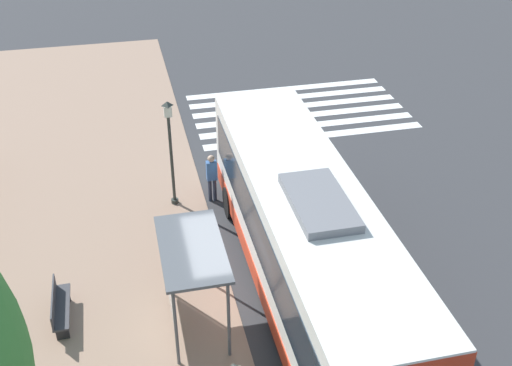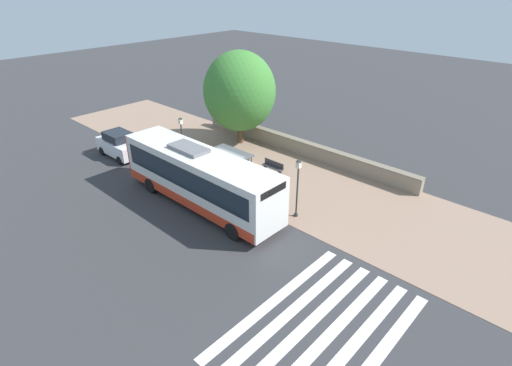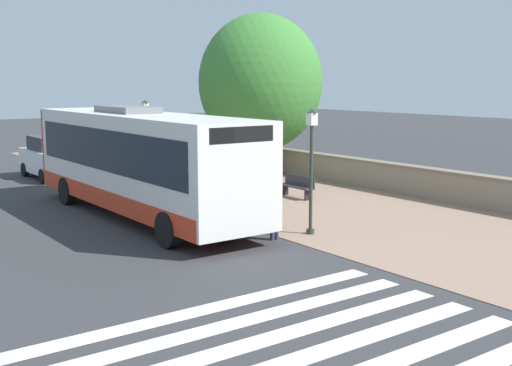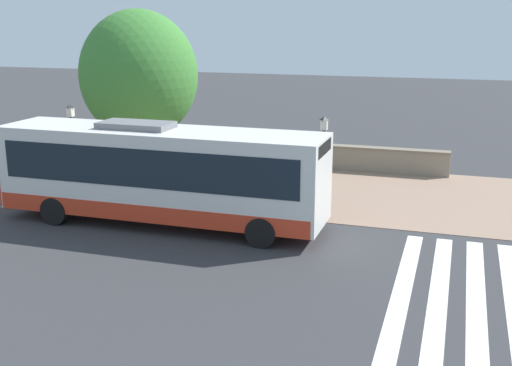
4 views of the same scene
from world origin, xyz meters
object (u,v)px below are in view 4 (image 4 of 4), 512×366
Objects in this scene: bus at (160,173)px; shade_tree at (139,75)px; pedestrian at (312,197)px; street_lamp_near at (72,140)px; street_lamp_far at (323,157)px; bench at (233,172)px; bus_shelter at (185,152)px.

shade_tree is (-8.94, -5.44, 2.51)m from bus.
pedestrian is 10.72m from street_lamp_near.
street_lamp_far is (0.05, 10.68, 0.00)m from street_lamp_near.
street_lamp_far is at bearing 119.05° from bus.
pedestrian is at bearing 82.95° from street_lamp_near.
street_lamp_far is (3.53, 4.84, 1.74)m from bench.
street_lamp_far is 0.49× the size of shade_tree.
bus is 3.93× the size of bus_shelter.
pedestrian is 0.23× the size of shade_tree.
bus_shelter is 0.39× the size of shade_tree.
bus is 1.53× the size of shade_tree.
street_lamp_near is at bearing -87.51° from bus_shelter.
street_lamp_near is at bearing -118.25° from bus.
bus is at bearing -60.95° from street_lamp_far.
street_lamp_near is at bearing -90.27° from street_lamp_far.
pedestrian is 0.47× the size of street_lamp_near.
bus_shelter is 0.80× the size of street_lamp_far.
bench is at bearing -135.32° from pedestrian.
bench is 7.02m from street_lamp_near.
shade_tree reaches higher than street_lamp_far.
street_lamp_near is at bearing -97.05° from pedestrian.
shade_tree is (-6.00, 0.03, 2.19)m from street_lamp_near.
bus_shelter is 5.03m from street_lamp_near.
bench is (-4.79, -4.73, -0.53)m from pedestrian.
street_lamp_near reaches higher than pedestrian.
bus_shelter is (-3.16, -0.46, 0.11)m from bus.
street_lamp_near is 0.49× the size of shade_tree.
shade_tree is at bearing -148.66° from bus.
shade_tree is (-7.30, -10.54, 3.38)m from pedestrian.
shade_tree is at bearing -113.44° from bench.
street_lamp_far reaches higher than street_lamp_near.
bus is 3.20m from bus_shelter.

